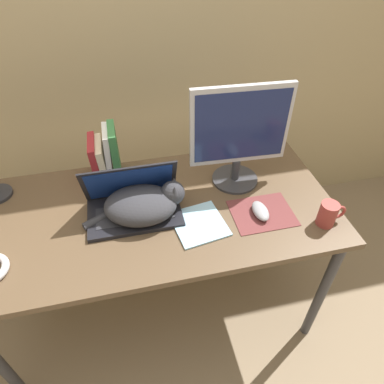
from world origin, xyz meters
name	(u,v)px	position (x,y,z in m)	size (l,w,h in m)	color
ground_plane	(178,371)	(0.00, 0.00, 0.00)	(12.00, 12.00, 0.00)	#847056
wall_back	(124,18)	(0.00, 1.13, 1.30)	(8.00, 0.05, 2.60)	tan
desk	(157,222)	(0.00, 0.36, 0.69)	(1.50, 0.72, 0.76)	brown
laptop	(133,203)	(-0.09, 0.37, 0.80)	(0.38, 0.23, 0.23)	black
cat	(144,204)	(-0.05, 0.34, 0.82)	(0.42, 0.25, 0.14)	#333338
external_monitor	(239,135)	(0.38, 0.47, 1.00)	(0.42, 0.21, 0.46)	#333338
mousepad	(262,213)	(0.43, 0.24, 0.76)	(0.25, 0.20, 0.00)	brown
computer_mouse	(260,211)	(0.41, 0.24, 0.78)	(0.06, 0.11, 0.04)	#99999E
book_row	(106,157)	(-0.18, 0.63, 0.87)	(0.12, 0.17, 0.25)	maroon
notepad	(199,224)	(0.16, 0.24, 0.76)	(0.23, 0.23, 0.01)	#99C6E0
mug	(328,214)	(0.65, 0.13, 0.81)	(0.11, 0.07, 0.10)	#993833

